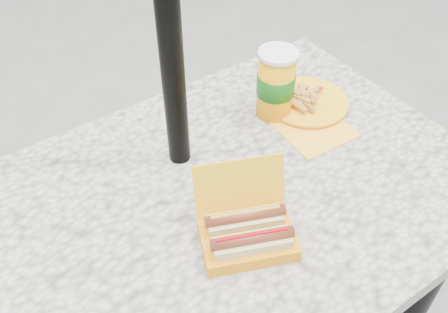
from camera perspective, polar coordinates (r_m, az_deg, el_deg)
picnic_table at (r=1.17m, az=-0.65°, el=-8.32°), size 1.20×0.80×0.75m
umbrella_pole at (r=0.97m, az=-6.35°, el=14.95°), size 0.05×0.05×2.20m
hotdog_box at (r=0.99m, az=2.70°, el=-8.63°), size 0.23×0.22×0.15m
fries_plate at (r=1.34m, az=9.44°, el=6.09°), size 0.25×0.28×0.04m
soda_cup at (r=1.25m, az=5.93°, el=8.28°), size 0.10×0.10×0.18m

